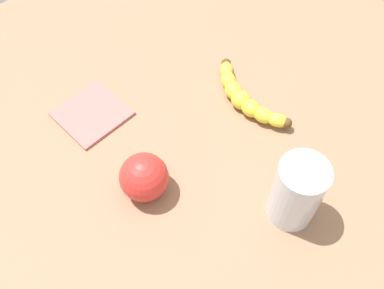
% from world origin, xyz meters
% --- Properties ---
extents(wooden_tabletop, '(1.20, 1.20, 0.03)m').
position_xyz_m(wooden_tabletop, '(0.00, 0.00, 0.01)').
color(wooden_tabletop, '#8E684E').
rests_on(wooden_tabletop, ground).
extents(banana, '(0.07, 0.20, 0.03)m').
position_xyz_m(banana, '(-0.09, -0.04, 0.05)').
color(banana, yellow).
rests_on(banana, wooden_tabletop).
extents(smoothie_glass, '(0.07, 0.07, 0.13)m').
position_xyz_m(smoothie_glass, '(0.01, 0.17, 0.09)').
color(smoothie_glass, silver).
rests_on(smoothie_glass, wooden_tabletop).
extents(apple_fruit, '(0.08, 0.08, 0.08)m').
position_xyz_m(apple_fruit, '(0.16, -0.01, 0.07)').
color(apple_fruit, red).
rests_on(apple_fruit, wooden_tabletop).
extents(folded_napkin, '(0.12, 0.12, 0.01)m').
position_xyz_m(folded_napkin, '(0.14, -0.20, 0.03)').
color(folded_napkin, '#BC6660').
rests_on(folded_napkin, wooden_tabletop).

